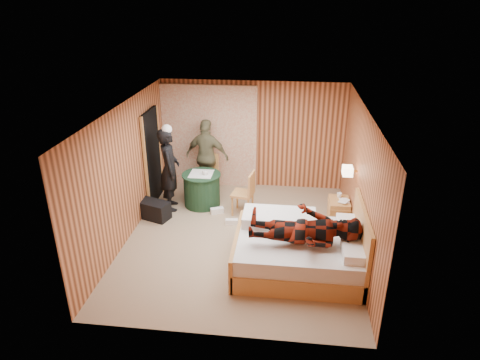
# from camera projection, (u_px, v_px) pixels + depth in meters

# --- Properties ---
(floor) EXTENTS (4.20, 5.00, 0.01)m
(floor) POSITION_uv_depth(u_px,v_px,m) (240.00, 239.00, 8.09)
(floor) COLOR tan
(floor) RESTS_ON ground
(ceiling) EXTENTS (4.20, 5.00, 0.01)m
(ceiling) POSITION_uv_depth(u_px,v_px,m) (240.00, 109.00, 7.08)
(ceiling) COLOR silver
(ceiling) RESTS_ON wall_back
(wall_back) EXTENTS (4.20, 0.02, 2.50)m
(wall_back) POSITION_uv_depth(u_px,v_px,m) (253.00, 135.00, 9.85)
(wall_back) COLOR #D58252
(wall_back) RESTS_ON floor
(wall_left) EXTENTS (0.02, 5.00, 2.50)m
(wall_left) POSITION_uv_depth(u_px,v_px,m) (126.00, 173.00, 7.81)
(wall_left) COLOR #D58252
(wall_left) RESTS_ON floor
(wall_right) EXTENTS (0.02, 5.00, 2.50)m
(wall_right) POSITION_uv_depth(u_px,v_px,m) (361.00, 184.00, 7.36)
(wall_right) COLOR #D58252
(wall_right) RESTS_ON floor
(curtain) EXTENTS (2.20, 0.08, 2.40)m
(curtain) POSITION_uv_depth(u_px,v_px,m) (209.00, 137.00, 9.92)
(curtain) COLOR silver
(curtain) RESTS_ON floor
(doorway) EXTENTS (0.06, 0.90, 2.05)m
(doorway) POSITION_uv_depth(u_px,v_px,m) (152.00, 157.00, 9.17)
(doorway) COLOR black
(doorway) RESTS_ON floor
(wall_lamp) EXTENTS (0.26, 0.24, 0.16)m
(wall_lamp) POSITION_uv_depth(u_px,v_px,m) (348.00, 171.00, 7.77)
(wall_lamp) COLOR gold
(wall_lamp) RESTS_ON wall_right
(bed) EXTENTS (2.14, 1.68, 1.16)m
(bed) POSITION_uv_depth(u_px,v_px,m) (301.00, 250.00, 7.13)
(bed) COLOR tan
(bed) RESTS_ON floor
(nightstand) EXTENTS (0.41, 0.56, 0.54)m
(nightstand) POSITION_uv_depth(u_px,v_px,m) (338.00, 212.00, 8.48)
(nightstand) COLOR tan
(nightstand) RESTS_ON floor
(round_table) EXTENTS (0.83, 0.83, 0.74)m
(round_table) POSITION_uv_depth(u_px,v_px,m) (202.00, 189.00, 9.24)
(round_table) COLOR #1C3D24
(round_table) RESTS_ON floor
(chair_far) EXTENTS (0.53, 0.53, 0.93)m
(chair_far) POSITION_uv_depth(u_px,v_px,m) (208.00, 170.00, 9.76)
(chair_far) COLOR tan
(chair_far) RESTS_ON floor
(chair_near) EXTENTS (0.49, 0.49, 0.93)m
(chair_near) POSITION_uv_depth(u_px,v_px,m) (246.00, 190.00, 8.79)
(chair_near) COLOR tan
(chair_near) RESTS_ON floor
(duffel_bag) EXTENTS (0.73, 0.55, 0.37)m
(duffel_bag) POSITION_uv_depth(u_px,v_px,m) (154.00, 210.00, 8.76)
(duffel_bag) COLOR black
(duffel_bag) RESTS_ON floor
(sneaker_left) EXTENTS (0.26, 0.13, 0.11)m
(sneaker_left) POSITION_uv_depth(u_px,v_px,m) (232.00, 222.00, 8.57)
(sneaker_left) COLOR white
(sneaker_left) RESTS_ON floor
(sneaker_right) EXTENTS (0.30, 0.21, 0.12)m
(sneaker_right) POSITION_uv_depth(u_px,v_px,m) (217.00, 211.00, 8.99)
(sneaker_right) COLOR white
(sneaker_right) RESTS_ON floor
(woman_standing) EXTENTS (0.58, 0.74, 1.78)m
(woman_standing) POSITION_uv_depth(u_px,v_px,m) (169.00, 169.00, 8.90)
(woman_standing) COLOR black
(woman_standing) RESTS_ON floor
(man_at_table) EXTENTS (1.07, 0.59, 1.72)m
(man_at_table) POSITION_uv_depth(u_px,v_px,m) (207.00, 157.00, 9.67)
(man_at_table) COLOR #6E6B49
(man_at_table) RESTS_ON floor
(man_on_bed) EXTENTS (0.86, 0.67, 1.77)m
(man_on_bed) POSITION_uv_depth(u_px,v_px,m) (306.00, 221.00, 6.65)
(man_on_bed) COLOR maroon
(man_on_bed) RESTS_ON bed
(book_lower) EXTENTS (0.19, 0.24, 0.02)m
(book_lower) POSITION_uv_depth(u_px,v_px,m) (340.00, 201.00, 8.33)
(book_lower) COLOR white
(book_lower) RESTS_ON nightstand
(book_upper) EXTENTS (0.25, 0.28, 0.02)m
(book_upper) POSITION_uv_depth(u_px,v_px,m) (340.00, 200.00, 8.32)
(book_upper) COLOR white
(book_upper) RESTS_ON nightstand
(cup_nightstand) EXTENTS (0.11, 0.11, 0.09)m
(cup_nightstand) POSITION_uv_depth(u_px,v_px,m) (339.00, 195.00, 8.48)
(cup_nightstand) COLOR white
(cup_nightstand) RESTS_ON nightstand
(cup_table) EXTENTS (0.16, 0.16, 0.10)m
(cup_table) POSITION_uv_depth(u_px,v_px,m) (205.00, 173.00, 9.01)
(cup_table) COLOR white
(cup_table) RESTS_ON round_table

